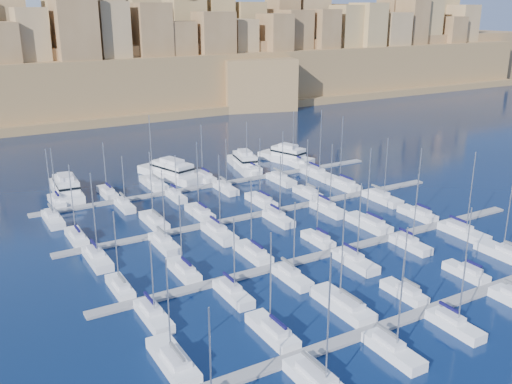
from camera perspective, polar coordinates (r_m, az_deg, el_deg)
ground at (r=106.66m, az=3.98°, el=-3.76°), size 600.00×600.00×0.00m
pontoon_near at (r=83.46m, az=17.37°, el=-11.05°), size 84.00×2.00×0.40m
pontoon_mid_near at (r=97.70m, az=7.93°, el=-5.90°), size 84.00×2.00×0.40m
pontoon_mid_far at (r=114.43m, az=1.19°, el=-2.06°), size 84.00×2.00×0.40m
pontoon_far at (r=132.70m, az=-3.75°, el=0.79°), size 84.00×2.00×0.40m
sailboat_0 at (r=69.22m, az=-8.27°, el=-16.37°), size 3.01×10.04×13.67m
sailboat_1 at (r=73.85m, az=1.66°, el=-13.74°), size 2.77×9.23×14.28m
sailboat_2 at (r=80.41m, az=8.67°, el=-11.06°), size 3.27×10.90×16.96m
sailboat_3 at (r=85.43m, az=14.62°, el=-9.69°), size 2.31×7.71×10.85m
sailboat_4 at (r=94.15m, az=20.30°, el=-7.55°), size 2.27×7.58×11.46m
sailboat_5 at (r=103.14m, az=23.73°, el=-5.69°), size 3.11×10.38×13.65m
sailboat_8 at (r=72.21m, az=13.52°, el=-15.13°), size 2.60×8.67×13.28m
sailboat_9 at (r=79.36m, az=19.22°, el=-12.44°), size 2.43×8.09×11.16m
sailboat_12 at (r=86.44m, az=-13.42°, el=-9.23°), size 2.31×7.70×12.59m
sailboat_13 at (r=89.71m, az=-7.24°, el=-7.78°), size 2.56×8.54×13.14m
sailboat_14 at (r=94.93m, az=-0.30°, el=-6.10°), size 2.73×9.11×13.70m
sailboat_15 at (r=100.79m, az=6.24°, el=-4.75°), size 2.26×7.52×10.62m
sailboat_16 at (r=109.30m, az=11.20°, el=-3.09°), size 3.13×10.43×15.43m
sailboat_17 at (r=116.51m, az=15.87°, el=-2.11°), size 2.61×8.69×14.19m
sailboat_18 at (r=78.32m, az=-10.23°, el=-12.06°), size 2.65×8.83×11.96m
sailboat_19 at (r=82.59m, az=-2.32°, el=-10.06°), size 2.54×8.46×12.69m
sailboat_20 at (r=87.28m, az=3.57°, el=-8.44°), size 2.46×8.20×13.12m
sailboat_21 at (r=93.39m, az=9.82°, el=-6.81°), size 2.77×9.22×14.24m
sailboat_22 at (r=101.76m, az=15.15°, el=-5.05°), size 2.45×8.16×13.76m
sailboat_23 at (r=109.84m, az=20.01°, el=-3.78°), size 2.96×9.86×16.10m
sailboat_24 at (r=106.09m, az=-17.49°, el=-4.30°), size 2.51×8.37×14.20m
sailboat_25 at (r=110.19m, az=-10.14°, el=-2.86°), size 2.84×9.46×14.40m
sailboat_26 at (r=113.29m, az=-5.62°, el=-2.06°), size 2.71×9.04×15.22m
sailboat_27 at (r=119.54m, az=0.53°, el=-0.87°), size 2.78×9.27×14.28m
sailboat_28 at (r=125.07m, az=5.18°, el=-0.09°), size 2.45×8.16×12.88m
sailboat_29 at (r=132.08m, az=8.56°, el=0.81°), size 3.25×10.84×16.71m
sailboat_30 at (r=96.60m, az=-15.60°, el=-6.36°), size 2.82×9.41×15.58m
sailboat_31 at (r=99.86m, az=-9.16°, el=-5.07°), size 2.70×9.00×14.32m
sailboat_32 at (r=103.22m, az=-3.75°, el=-4.07°), size 2.97×9.90×15.66m
sailboat_33 at (r=109.89m, az=2.24°, el=-2.64°), size 2.49×8.30×13.67m
sailboat_34 at (r=115.80m, az=7.21°, el=-1.66°), size 2.76×9.21×14.49m
sailboat_35 at (r=124.15m, az=12.47°, el=-0.58°), size 2.98×9.93×14.18m
sailboat_36 at (r=126.44m, az=-19.30°, el=-0.87°), size 2.37×7.91×12.31m
sailboat_37 at (r=128.96m, az=-14.63°, el=-0.05°), size 2.59×8.62×12.11m
sailboat_38 at (r=133.08m, az=-10.18°, el=0.85°), size 3.26×10.88×16.78m
sailboat_39 at (r=136.79m, az=-5.28°, el=1.53°), size 2.79×9.29×13.54m
sailboat_40 at (r=142.24m, az=-0.80°, el=2.26°), size 2.86×9.52×12.99m
sailboat_41 at (r=148.89m, az=3.81°, el=2.95°), size 2.68×8.95×14.42m
sailboat_42 at (r=116.30m, az=-19.64°, el=-2.53°), size 2.78×9.26×14.99m
sailboat_43 at (r=120.01m, az=-13.01°, el=-1.30°), size 2.32×7.73×11.49m
sailboat_44 at (r=123.72m, az=-8.01°, el=-0.41°), size 2.20×7.33×10.16m
sailboat_45 at (r=127.91m, az=-3.06°, el=0.38°), size 2.49×8.30×12.44m
sailboat_46 at (r=134.29m, az=2.50°, el=1.27°), size 2.82×9.39×12.70m
sailboat_47 at (r=139.30m, az=6.19°, el=1.82°), size 3.23×10.77×16.82m
motor_yacht_a at (r=131.18m, az=-18.44°, el=0.36°), size 6.12×17.26×5.25m
motor_yacht_b at (r=138.62m, az=-8.49°, el=2.05°), size 10.89×19.62×5.25m
motor_yacht_c at (r=145.19m, az=-1.16°, el=2.99°), size 7.70×16.20×5.25m
motor_yacht_d at (r=151.70m, az=3.09°, el=3.64°), size 9.52×16.41×5.25m
fortified_city at (r=244.65m, az=-17.16°, el=11.54°), size 460.00×108.95×59.52m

